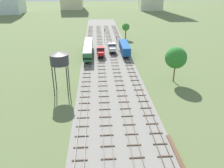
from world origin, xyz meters
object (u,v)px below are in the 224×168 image
at_px(signal_post_nearest, 117,41).
at_px(signal_post_near, 105,34).
at_px(shunter_loco_left_nearest, 101,51).
at_px(passenger_coach_far_left_near, 88,48).
at_px(freight_boxcar_centre_mid, 125,47).
at_px(water_tower, 59,59).
at_px(shunter_loco_centre_left_midfar, 112,47).

distance_m(signal_post_nearest, signal_post_near, 10.40).
relative_size(shunter_loco_left_nearest, passenger_coach_far_left_near, 0.38).
xyz_separation_m(freight_boxcar_centre_mid, water_tower, (-18.72, -30.84, 6.02)).
height_order(freight_boxcar_centre_mid, shunter_loco_centre_left_midfar, freight_boxcar_centre_mid).
xyz_separation_m(shunter_loco_left_nearest, water_tower, (-9.94, -28.77, 6.46)).
distance_m(freight_boxcar_centre_mid, shunter_loco_centre_left_midfar, 5.38).
xyz_separation_m(passenger_coach_far_left_near, water_tower, (-5.56, -30.10, 5.85)).
bearing_deg(water_tower, signal_post_nearest, 66.79).
height_order(shunter_loco_left_nearest, signal_post_near, signal_post_near).
relative_size(passenger_coach_far_left_near, signal_post_near, 3.69).
bearing_deg(freight_boxcar_centre_mid, water_tower, -121.25).
bearing_deg(signal_post_nearest, shunter_loco_centre_left_midfar, -115.49).
bearing_deg(water_tower, signal_post_near, 75.79).
xyz_separation_m(shunter_loco_left_nearest, signal_post_nearest, (6.57, 9.76, 1.01)).
distance_m(shunter_loco_centre_left_midfar, water_tower, 37.39).
xyz_separation_m(passenger_coach_far_left_near, shunter_loco_centre_left_midfar, (8.77, 3.83, -0.60)).
xyz_separation_m(signal_post_nearest, signal_post_near, (-4.38, 9.40, 0.73)).
relative_size(freight_boxcar_centre_mid, water_tower, 1.39).
bearing_deg(shunter_loco_centre_left_midfar, signal_post_nearest, 64.51).
distance_m(shunter_loco_left_nearest, freight_boxcar_centre_mid, 9.02).
distance_m(shunter_loco_left_nearest, passenger_coach_far_left_near, 4.62).
xyz_separation_m(shunter_loco_left_nearest, passenger_coach_far_left_near, (-4.38, 1.33, 0.60)).
distance_m(shunter_loco_left_nearest, signal_post_nearest, 11.81).
height_order(water_tower, signal_post_nearest, water_tower).
distance_m(water_tower, signal_post_near, 49.67).
relative_size(freight_boxcar_centre_mid, signal_post_nearest, 2.98).
height_order(passenger_coach_far_left_near, freight_boxcar_centre_mid, passenger_coach_far_left_near).
bearing_deg(water_tower, passenger_coach_far_left_near, 79.53).
bearing_deg(shunter_loco_left_nearest, signal_post_near, 83.48).
height_order(signal_post_nearest, signal_post_near, signal_post_near).
distance_m(shunter_loco_left_nearest, water_tower, 31.12).
bearing_deg(shunter_loco_left_nearest, water_tower, -109.07).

